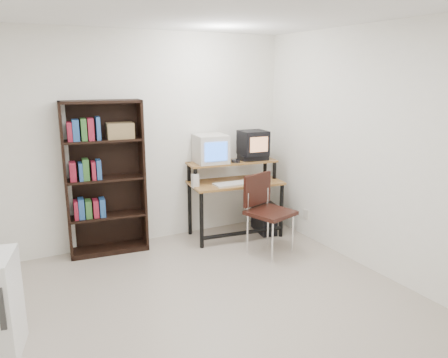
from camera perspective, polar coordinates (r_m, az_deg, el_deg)
name	(u,v)px	position (r m, az deg, el deg)	size (l,w,h in m)	color
floor	(207,314)	(4.09, -2.27, -17.27)	(4.00, 4.00, 0.01)	#BBAD9B
ceiling	(204,5)	(3.55, -2.69, 21.78)	(4.00, 4.00, 0.01)	white
back_wall	(135,140)	(5.45, -11.49, 4.95)	(4.00, 0.01, 2.60)	white
front_wall	(403,263)	(2.06, 22.38, -10.16)	(4.00, 0.01, 2.60)	white
right_wall	(381,153)	(4.79, 19.77, 3.25)	(0.01, 4.00, 2.60)	white
computer_desk	(235,185)	(5.67, 1.42, -0.78)	(1.24, 0.72, 0.98)	olive
crt_monitor	(211,149)	(5.58, -1.76, 3.91)	(0.43, 0.44, 0.37)	beige
vcr	(253,157)	(5.81, 3.80, 2.83)	(0.36, 0.26, 0.08)	black
crt_tv	(253,143)	(5.77, 3.82, 4.75)	(0.36, 0.36, 0.32)	black
cd_spindle	(236,161)	(5.62, 1.55, 2.32)	(0.12, 0.12, 0.05)	#26262B
keyboard	(233,184)	(5.49, 1.14, -0.70)	(0.47, 0.21, 0.04)	beige
mousepad	(263,182)	(5.68, 5.11, -0.43)	(0.22, 0.18, 0.01)	black
mouse	(264,181)	(5.68, 5.30, -0.24)	(0.10, 0.06, 0.03)	white
desk_speaker	(195,181)	(5.40, -3.79, -0.23)	(0.08, 0.07, 0.17)	beige
pc_tower	(264,217)	(5.95, 5.26, -4.91)	(0.20, 0.45, 0.42)	black
school_chair	(265,205)	(5.19, 5.43, -3.38)	(0.59, 0.59, 0.94)	black
bookshelf	(105,176)	(5.28, -15.34, 0.33)	(0.93, 0.40, 1.81)	black
wall_outlet	(306,214)	(5.84, 10.63, -4.54)	(0.02, 0.08, 0.12)	beige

